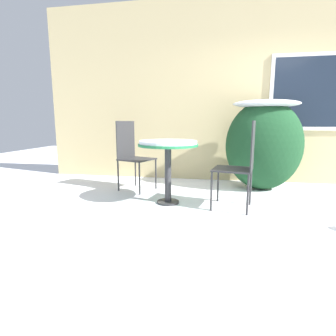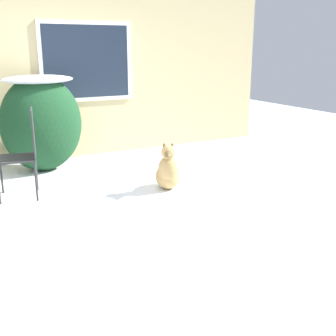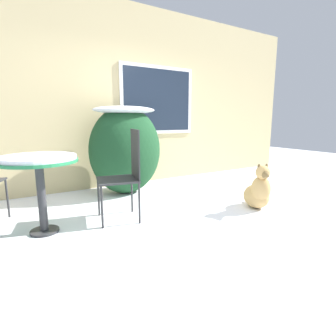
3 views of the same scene
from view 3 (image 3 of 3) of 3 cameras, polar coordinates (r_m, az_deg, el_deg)
ground_plane at (r=3.03m, az=6.00°, el=-12.10°), size 16.00×16.00×0.00m
house_wall at (r=4.76m, az=-9.90°, el=14.99°), size 8.00×0.10×3.09m
shrub_left at (r=4.16m, az=-9.21°, el=4.28°), size 1.14×0.82×1.36m
patio_table at (r=2.92m, az=-26.28°, el=0.25°), size 0.75×0.75×0.81m
patio_chair_far_side at (r=3.07m, az=-9.31°, el=-0.73°), size 0.53×0.53×1.05m
dog at (r=3.64m, az=19.04°, el=-4.94°), size 0.47×0.58×0.61m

